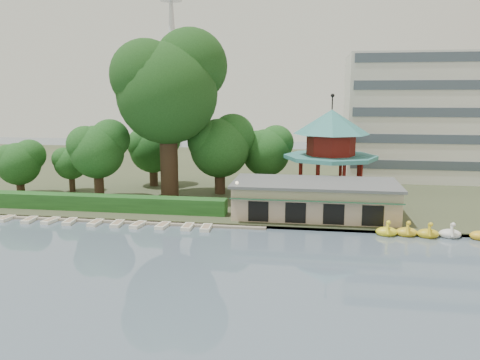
% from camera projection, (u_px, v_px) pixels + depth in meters
% --- Properties ---
extents(ground_plane, '(220.00, 220.00, 0.00)m').
position_uv_depth(ground_plane, '(175.00, 291.00, 33.85)').
color(ground_plane, slate).
rests_on(ground_plane, ground).
extents(shore, '(220.00, 70.00, 0.40)m').
position_uv_depth(shore, '(258.00, 172.00, 84.35)').
color(shore, '#424930').
rests_on(shore, ground).
extents(embankment, '(220.00, 0.60, 0.30)m').
position_uv_depth(embankment, '(221.00, 225.00, 50.63)').
color(embankment, gray).
rests_on(embankment, ground).
extents(dock, '(34.00, 1.60, 0.24)m').
position_uv_depth(dock, '(116.00, 221.00, 52.35)').
color(dock, gray).
rests_on(dock, ground).
extents(boathouse, '(18.60, 9.39, 3.90)m').
position_uv_depth(boathouse, '(315.00, 198.00, 53.27)').
color(boathouse, '#C0A68D').
rests_on(boathouse, shore).
extents(pavilion, '(12.40, 12.40, 13.50)m').
position_uv_depth(pavilion, '(331.00, 145.00, 61.78)').
color(pavilion, '#C0A68D').
rests_on(pavilion, shore).
extents(office_building, '(38.00, 18.00, 20.00)m').
position_uv_depth(office_building, '(459.00, 122.00, 74.78)').
color(office_building, silver).
rests_on(office_building, shore).
extents(broadcast_tower, '(8.00, 8.00, 96.00)m').
position_uv_depth(broadcast_tower, '(172.00, 38.00, 170.07)').
color(broadcast_tower, silver).
rests_on(broadcast_tower, ground).
extents(hedge, '(30.00, 2.00, 1.80)m').
position_uv_depth(hedge, '(103.00, 203.00, 55.79)').
color(hedge, '#22571F').
rests_on(hedge, shore).
extents(lamp_post, '(0.36, 0.36, 4.28)m').
position_uv_depth(lamp_post, '(237.00, 193.00, 51.48)').
color(lamp_post, black).
rests_on(lamp_post, shore).
extents(big_tree, '(14.26, 13.29, 22.16)m').
position_uv_depth(big_tree, '(169.00, 84.00, 59.82)').
color(big_tree, '#3A281C').
rests_on(big_tree, shore).
extents(small_trees, '(39.97, 17.07, 11.04)m').
position_uv_depth(small_trees, '(166.00, 149.00, 65.17)').
color(small_trees, '#3A281C').
rests_on(small_trees, shore).
extents(moored_rowboats, '(27.15, 2.69, 0.36)m').
position_uv_depth(moored_rowboats, '(94.00, 223.00, 51.31)').
color(moored_rowboats, white).
rests_on(moored_rowboats, ground).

